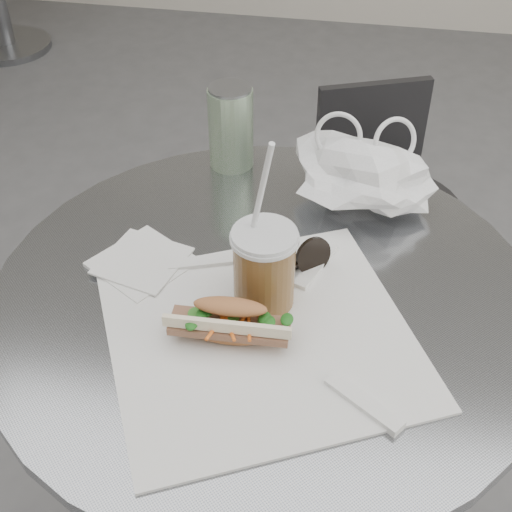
% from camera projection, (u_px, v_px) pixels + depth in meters
% --- Properties ---
extents(cafe_table, '(0.76, 0.76, 0.74)m').
position_uv_depth(cafe_table, '(264.00, 415.00, 1.16)').
color(cafe_table, slate).
rests_on(cafe_table, ground).
extents(chair_far, '(0.37, 0.39, 0.66)m').
position_uv_depth(chair_far, '(378.00, 239.00, 1.78)').
color(chair_far, '#2A292C').
rests_on(chair_far, ground).
extents(sandwich_paper, '(0.50, 0.49, 0.00)m').
position_uv_depth(sandwich_paper, '(261.00, 337.00, 0.91)').
color(sandwich_paper, white).
rests_on(sandwich_paper, cafe_table).
extents(banh_mi, '(0.19, 0.08, 0.06)m').
position_uv_depth(banh_mi, '(230.00, 322.00, 0.89)').
color(banh_mi, '#AD6E41').
rests_on(banh_mi, sandwich_paper).
extents(iced_coffee, '(0.09, 0.09, 0.26)m').
position_uv_depth(iced_coffee, '(264.00, 267.00, 0.92)').
color(iced_coffee, brown).
rests_on(iced_coffee, cafe_table).
extents(sunglasses, '(0.11, 0.10, 0.06)m').
position_uv_depth(sunglasses, '(291.00, 265.00, 0.99)').
color(sunglasses, black).
rests_on(sunglasses, cafe_table).
extents(plastic_bag, '(0.24, 0.20, 0.10)m').
position_uv_depth(plastic_bag, '(362.00, 176.00, 1.10)').
color(plastic_bag, white).
rests_on(plastic_bag, cafe_table).
extents(napkin_stack, '(0.17, 0.17, 0.01)m').
position_uv_depth(napkin_stack, '(143.00, 262.00, 1.02)').
color(napkin_stack, white).
rests_on(napkin_stack, cafe_table).
extents(drink_can, '(0.07, 0.07, 0.14)m').
position_uv_depth(drink_can, '(231.00, 127.00, 1.18)').
color(drink_can, '#5C8C52').
rests_on(drink_can, cafe_table).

